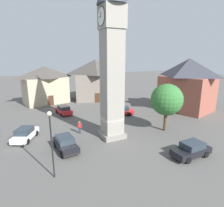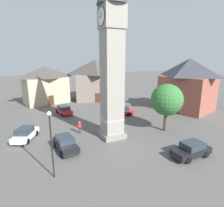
# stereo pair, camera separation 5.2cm
# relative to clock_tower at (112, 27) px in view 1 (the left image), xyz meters

# --- Properties ---
(ground_plane) EXTENTS (200.00, 200.00, 0.00)m
(ground_plane) POSITION_rel_clock_tower_xyz_m (-0.00, -0.00, -12.88)
(ground_plane) COLOR #565451
(clock_tower) EXTENTS (3.36, 3.36, 21.98)m
(clock_tower) POSITION_rel_clock_tower_xyz_m (0.00, 0.00, 0.00)
(clock_tower) COLOR gray
(clock_tower) RESTS_ON ground
(car_blue_kerb) EXTENTS (4.28, 2.13, 1.53)m
(car_blue_kerb) POSITION_rel_clock_tower_xyz_m (-1.01, 6.00, -12.12)
(car_blue_kerb) COLOR black
(car_blue_kerb) RESTS_ON ground
(car_silver_kerb) EXTENTS (3.19, 4.46, 1.53)m
(car_silver_kerb) POSITION_rel_clock_tower_xyz_m (7.55, -5.48, -12.12)
(car_silver_kerb) COLOR red
(car_silver_kerb) RESTS_ON ground
(car_red_corner) EXTENTS (1.88, 4.16, 1.53)m
(car_red_corner) POSITION_rel_clock_tower_xyz_m (-7.80, -5.03, -12.12)
(car_red_corner) COLOR black
(car_red_corner) RESTS_ON ground
(car_white_side) EXTENTS (4.45, 3.34, 1.53)m
(car_white_side) POSITION_rel_clock_tower_xyz_m (3.65, 9.83, -12.12)
(car_white_side) COLOR white
(car_white_side) RESTS_ON ground
(car_black_far) EXTENTS (4.36, 2.39, 1.53)m
(car_black_far) POSITION_rel_clock_tower_xyz_m (12.37, 3.54, -12.12)
(car_black_far) COLOR red
(car_black_far) RESTS_ON ground
(pedestrian) EXTENTS (0.39, 0.47, 1.69)m
(pedestrian) POSITION_rel_clock_tower_xyz_m (2.73, 3.39, -11.87)
(pedestrian) COLOR #2D3351
(pedestrian) RESTS_ON ground
(tree) EXTENTS (4.19, 4.19, 6.40)m
(tree) POSITION_rel_clock_tower_xyz_m (-1.27, -7.37, -8.60)
(tree) COLOR brown
(tree) RESTS_ON ground
(building_shop_left) EXTENTS (10.47, 9.69, 9.61)m
(building_shop_left) POSITION_rel_clock_tower_xyz_m (5.22, -18.04, -7.97)
(building_shop_left) COLOR #995142
(building_shop_left) RESTS_ON ground
(building_corner_back) EXTENTS (7.53, 10.12, 7.99)m
(building_corner_back) POSITION_rel_clock_tower_xyz_m (22.47, 5.23, -8.81)
(building_corner_back) COLOR tan
(building_corner_back) RESTS_ON ground
(building_hall_far) EXTENTS (10.11, 11.44, 9.37)m
(building_hall_far) POSITION_rel_clock_tower_xyz_m (21.73, -6.05, -8.09)
(building_hall_far) COLOR slate
(building_hall_far) RESTS_ON ground
(lamp_post) EXTENTS (0.36, 0.36, 5.67)m
(lamp_post) POSITION_rel_clock_tower_xyz_m (-5.34, 7.83, -9.15)
(lamp_post) COLOR black
(lamp_post) RESTS_ON ground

